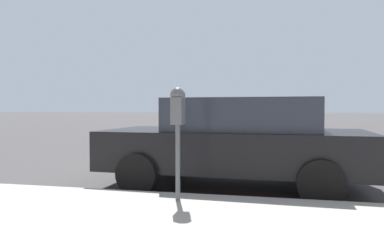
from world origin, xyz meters
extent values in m
plane|color=#3D3A3A|center=(0.00, 0.00, 0.00)|extent=(220.00, 220.00, 0.00)
cylinder|color=#4C5156|center=(-2.60, 0.62, 0.64)|extent=(0.06, 0.06, 0.95)
cube|color=#4C5156|center=(-2.60, 0.62, 1.28)|extent=(0.20, 0.14, 0.34)
sphere|color=#4C5156|center=(-2.60, 0.62, 1.49)|extent=(0.19, 0.19, 0.19)
cube|color=#B21919|center=(-2.50, 0.62, 1.24)|extent=(0.01, 0.11, 0.12)
cube|color=black|center=(-2.50, 0.62, 1.36)|extent=(0.01, 0.10, 0.08)
cube|color=black|center=(-0.89, 0.11, 0.64)|extent=(2.09, 4.33, 0.63)
cube|color=#232833|center=(-0.90, -0.06, 1.22)|extent=(1.79, 2.45, 0.53)
cylinder|color=black|center=(-1.81, 1.47, 0.32)|extent=(0.24, 0.65, 0.64)
cylinder|color=black|center=(0.12, 1.39, 0.32)|extent=(0.24, 0.65, 0.64)
cylinder|color=black|center=(-1.91, -1.17, 0.32)|extent=(0.24, 0.65, 0.64)
cylinder|color=black|center=(0.03, -1.24, 0.32)|extent=(0.24, 0.65, 0.64)
camera|label=1|loc=(-7.12, -0.58, 1.31)|focal=35.00mm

